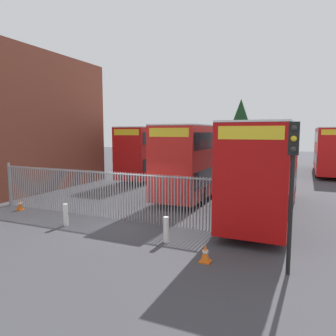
# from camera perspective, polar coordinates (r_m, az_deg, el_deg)

# --- Properties ---
(ground_plane) EXTENTS (100.00, 100.00, 0.00)m
(ground_plane) POSITION_cam_1_polar(r_m,az_deg,el_deg) (21.59, 4.29, -4.16)
(ground_plane) COLOR #3D3D42
(palisade_fence) EXTENTS (13.20, 0.14, 2.35)m
(palisade_fence) POSITION_cam_1_polar(r_m,az_deg,el_deg) (14.87, -10.68, -4.55)
(palisade_fence) COLOR gray
(palisade_fence) RESTS_ON ground
(double_decker_bus_near_gate) EXTENTS (2.54, 10.81, 4.42)m
(double_decker_bus_near_gate) POSITION_cam_1_polar(r_m,az_deg,el_deg) (16.01, 17.63, 0.55)
(double_decker_bus_near_gate) COLOR #B70C0C
(double_decker_bus_near_gate) RESTS_ON ground
(double_decker_bus_behind_fence_left) EXTENTS (2.54, 10.81, 4.42)m
(double_decker_bus_behind_fence_left) POSITION_cam_1_polar(r_m,az_deg,el_deg) (20.59, 6.13, 2.11)
(double_decker_bus_behind_fence_left) COLOR red
(double_decker_bus_behind_fence_left) RESTS_ON ground
(double_decker_bus_behind_fence_right) EXTENTS (2.54, 10.81, 4.42)m
(double_decker_bus_behind_fence_right) POSITION_cam_1_polar(r_m,az_deg,el_deg) (28.11, -1.84, 3.34)
(double_decker_bus_behind_fence_right) COLOR red
(double_decker_bus_behind_fence_right) RESTS_ON ground
(double_decker_bus_far_back) EXTENTS (2.54, 10.81, 4.42)m
(double_decker_bus_far_back) POSITION_cam_1_polar(r_m,az_deg,el_deg) (33.70, 27.45, 3.14)
(double_decker_bus_far_back) COLOR red
(double_decker_bus_far_back) RESTS_ON ground
(bollard_near_left) EXTENTS (0.20, 0.20, 0.95)m
(bollard_near_left) POSITION_cam_1_polar(r_m,az_deg,el_deg) (14.31, -18.16, -8.10)
(bollard_near_left) COLOR silver
(bollard_near_left) RESTS_ON ground
(bollard_center_front) EXTENTS (0.20, 0.20, 0.95)m
(bollard_center_front) POSITION_cam_1_polar(r_m,az_deg,el_deg) (11.64, -0.36, -11.16)
(bollard_center_front) COLOR silver
(bollard_center_front) RESTS_ON ground
(traffic_cone_by_gate) EXTENTS (0.34, 0.34, 0.59)m
(traffic_cone_by_gate) POSITION_cam_1_polar(r_m,az_deg,el_deg) (17.99, -25.39, -6.03)
(traffic_cone_by_gate) COLOR orange
(traffic_cone_by_gate) RESTS_ON ground
(traffic_cone_mid_forecourt) EXTENTS (0.34, 0.34, 0.59)m
(traffic_cone_mid_forecourt) POSITION_cam_1_polar(r_m,az_deg,el_deg) (10.10, 6.82, -15.15)
(traffic_cone_mid_forecourt) COLOR orange
(traffic_cone_mid_forecourt) RESTS_ON ground
(traffic_light_kerbside) EXTENTS (0.28, 0.33, 4.30)m
(traffic_light_kerbside) POSITION_cam_1_polar(r_m,az_deg,el_deg) (9.20, 21.74, -0.37)
(traffic_light_kerbside) COLOR black
(traffic_light_kerbside) RESTS_ON ground
(tree_tall_back) EXTENTS (4.33, 4.33, 8.05)m
(tree_tall_back) POSITION_cam_1_polar(r_m,az_deg,el_deg) (40.07, 13.11, 7.75)
(tree_tall_back) COLOR #4C3823
(tree_tall_back) RESTS_ON ground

